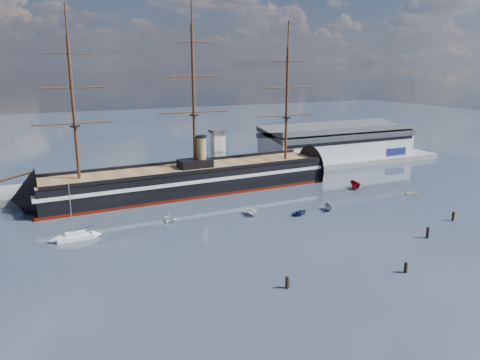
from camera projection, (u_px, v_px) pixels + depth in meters
name	position (u px, v px, depth m)	size (l,w,h in m)	color
ground	(253.00, 205.00, 131.91)	(600.00, 600.00, 0.00)	#293445
quay	(233.00, 175.00, 167.68)	(180.00, 18.00, 2.00)	slate
warehouse	(337.00, 142.00, 188.92)	(63.00, 21.00, 11.60)	#B7BABC
quay_tower	(218.00, 151.00, 159.82)	(5.00, 5.00, 15.00)	silver
warship	(184.00, 180.00, 142.94)	(113.20, 19.93, 53.94)	black
sailboat	(76.00, 236.00, 105.40)	(8.22, 2.51, 13.11)	white
motorboat_a	(252.00, 215.00, 122.62)	(5.74, 2.10, 2.30)	white
motorboat_b	(300.00, 214.00, 123.37)	(3.24, 1.30, 1.51)	navy
motorboat_c	(328.00, 210.00, 126.76)	(5.09, 1.87, 2.04)	gray
motorboat_d	(170.00, 222.00, 117.61)	(6.57, 2.85, 2.41)	white
motorboat_e	(414.00, 195.00, 141.90)	(2.93, 1.17, 1.37)	beige
motorboat_f	(355.00, 188.00, 149.30)	(6.85, 2.51, 2.74)	maroon
piling_near_left	(287.00, 288.00, 82.83)	(0.64, 0.64, 2.96)	black
piling_near_mid	(405.00, 273.00, 88.94)	(0.64, 0.64, 2.85)	black
piling_near_right	(427.00, 238.00, 106.61)	(0.64, 0.64, 3.37)	black
piling_far_right	(453.00, 221.00, 118.61)	(0.64, 0.64, 3.02)	black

